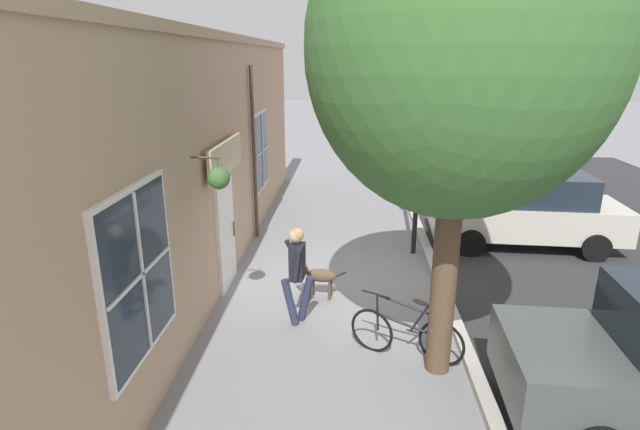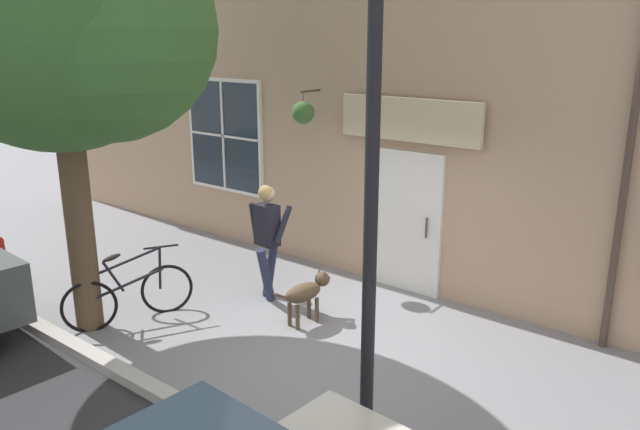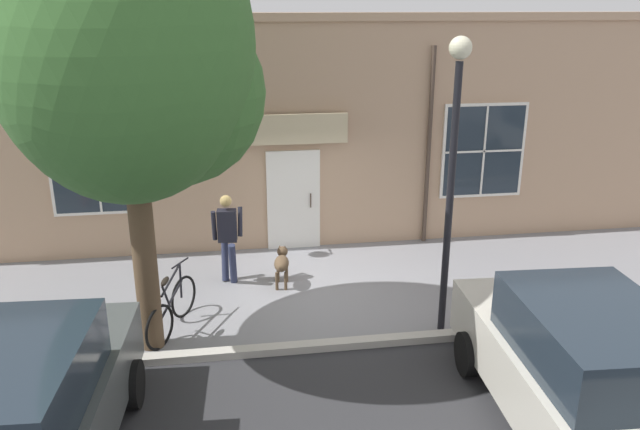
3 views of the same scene
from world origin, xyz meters
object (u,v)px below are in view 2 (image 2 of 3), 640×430
at_px(leaning_bicycle, 129,294).
at_px(street_lamp, 373,135).
at_px(pedestrian_walking, 267,231).
at_px(fire_hydrant, 0,260).
at_px(dog_on_leash, 307,291).

distance_m(leaning_bicycle, street_lamp, 4.98).
xyz_separation_m(pedestrian_walking, fire_hydrant, (2.17, -3.55, -0.61)).
distance_m(dog_on_leash, leaning_bicycle, 2.35).
distance_m(street_lamp, fire_hydrant, 7.31).
bearing_deg(fire_hydrant, leaning_bicycle, 99.98).
relative_size(pedestrian_walking, dog_on_leash, 1.75).
distance_m(pedestrian_walking, street_lamp, 4.48).
bearing_deg(street_lamp, leaning_bicycle, -98.25).
relative_size(pedestrian_walking, fire_hydrant, 2.19).
height_order(pedestrian_walking, leaning_bicycle, pedestrian_walking).
bearing_deg(dog_on_leash, street_lamp, 48.96).
bearing_deg(dog_on_leash, pedestrian_walking, -106.26).
height_order(dog_on_leash, leaning_bicycle, leaning_bicycle).
bearing_deg(leaning_bicycle, fire_hydrant, -80.02).
bearing_deg(pedestrian_walking, street_lamp, 54.89).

